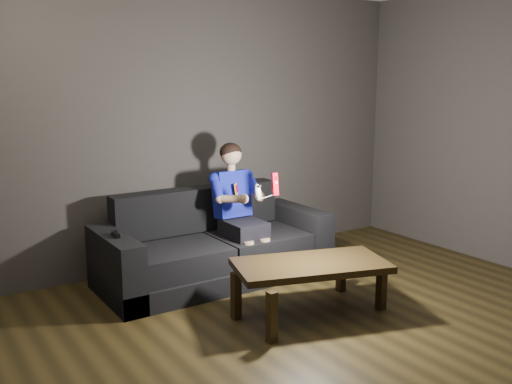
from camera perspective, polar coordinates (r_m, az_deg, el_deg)
floor at (r=3.98m, az=10.92°, el=-16.07°), size 5.00×5.00×0.00m
back_wall at (r=5.62m, az=-6.65°, el=6.43°), size 5.00×0.04×2.70m
sofa at (r=5.26m, az=-4.27°, el=-5.93°), size 2.09×0.90×0.81m
child at (r=5.22m, az=-1.81°, el=-0.89°), size 0.48×0.59×1.18m
wii_remote_red at (r=4.85m, az=1.91°, el=0.80°), size 0.06×0.08×0.20m
nunchuk_white at (r=4.77m, az=0.19°, el=0.06°), size 0.06×0.09×0.14m
wii_remote_black at (r=4.74m, az=-13.86°, el=-4.13°), size 0.06×0.17×0.03m
coffee_table at (r=4.47m, az=5.49°, el=-7.68°), size 1.29×0.90×0.43m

